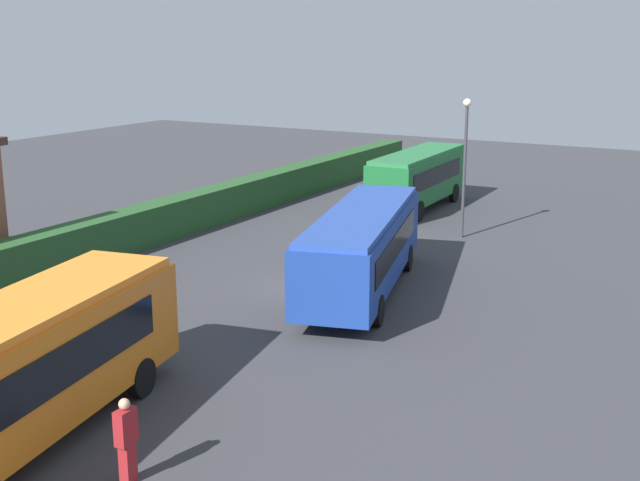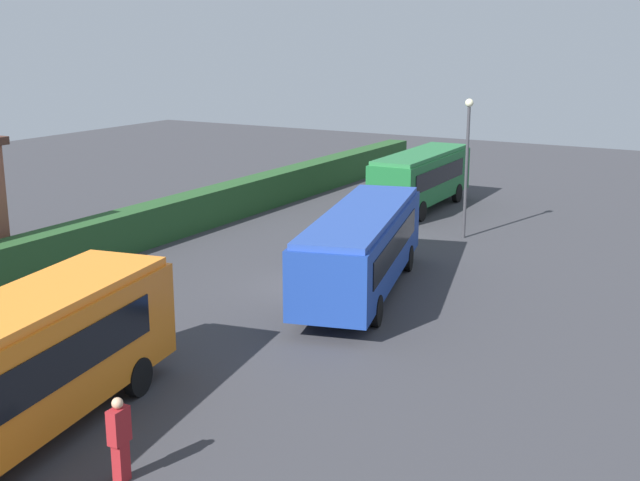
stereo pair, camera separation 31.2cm
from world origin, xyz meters
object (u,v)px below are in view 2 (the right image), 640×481
Objects in this scene: bus_green at (421,176)px; lamppost at (467,153)px; person_center at (1,343)px; bus_blue at (362,246)px; bus_orange at (17,364)px; person_left at (120,437)px.

lamppost is (-4.79, -4.15, 2.08)m from bus_green.
bus_blue is at bearing -137.97° from person_center.
person_center is (-11.23, 5.06, -0.81)m from bus_blue.
bus_orange is 4.25m from person_center.
person_left is at bearing -176.96° from lamppost.
person_center is 0.28× the size of lamppost.
bus_green reaches higher than person_left.
person_left is at bearing -104.34° from bus_orange.
person_center is (2.29, 3.45, -0.94)m from bus_orange.
bus_green is 25.55m from person_center.
lamppost is (23.01, -1.90, 1.96)m from bus_orange.
person_center is (2.49, 6.59, -0.07)m from person_left.
bus_blue is at bearing -17.41° from bus_orange.
bus_orange is at bearing -176.94° from bus_green.
bus_green is (27.80, 2.25, -0.12)m from bus_orange.
bus_green is at bearing 0.01° from bus_blue.
lamppost reaches higher than bus_blue.
bus_orange is 27.89m from bus_green.
bus_green is 4.75× the size of person_left.
bus_blue is 13.83m from person_left.
person_left is (-13.73, -1.53, -0.75)m from bus_blue.
person_left is 0.30× the size of lamppost.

